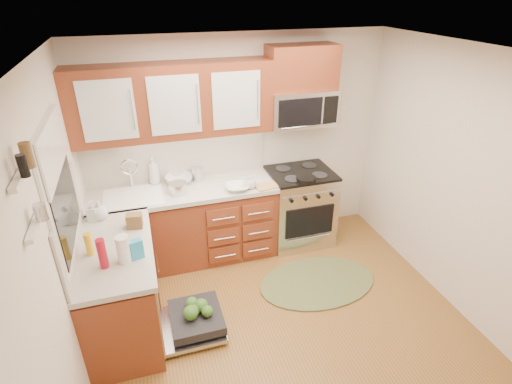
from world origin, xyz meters
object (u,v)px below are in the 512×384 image
object	(u,v)px
skillet	(306,179)
dishwasher	(192,321)
sink	(135,207)
stock_pot	(178,188)
paper_towel_roll	(123,249)
bowl_a	(237,187)
cup	(250,184)
range	(299,207)
rug	(317,282)
upper_cabinets	(173,101)
cutting_board	(267,186)
microwave	(300,107)
bowl_b	(179,180)

from	to	relation	value
skillet	dishwasher	bearing A→B (deg)	-149.06
sink	stock_pot	world-z (taller)	stock_pot
paper_towel_roll	bowl_a	bearing A→B (deg)	38.70
cup	paper_towel_roll	bearing A→B (deg)	-144.47
range	rug	world-z (taller)	range
stock_pot	rug	bearing A→B (deg)	-31.00
range	skillet	world-z (taller)	skillet
paper_towel_roll	cup	distance (m)	1.65
rug	cup	xyz separation A→B (m)	(-0.57, 0.69, 0.97)
rug	stock_pot	world-z (taller)	stock_pot
upper_cabinets	skillet	world-z (taller)	upper_cabinets
upper_cabinets	rug	xyz separation A→B (m)	(1.29, -1.01, -1.86)
stock_pot	range	bearing A→B (deg)	2.54
bowl_a	cutting_board	bearing A→B (deg)	-5.17
cup	range	bearing A→B (deg)	14.70
dishwasher	bowl_a	xyz separation A→B (m)	(0.71, 0.95, 0.86)
stock_pot	cutting_board	size ratio (longest dim) A/B	0.79
upper_cabinets	range	xyz separation A→B (m)	(1.41, -0.15, -1.40)
stock_pot	bowl_a	bearing A→B (deg)	-10.46
paper_towel_roll	cup	world-z (taller)	paper_towel_roll
sink	cutting_board	bearing A→B (deg)	-7.96
upper_cabinets	dishwasher	xyz separation A→B (m)	(-0.13, -1.27, -1.77)
bowl_a	cup	size ratio (longest dim) A/B	1.83
stock_pot	sink	bearing A→B (deg)	173.42
microwave	cutting_board	world-z (taller)	microwave
microwave	cup	world-z (taller)	microwave
paper_towel_roll	bowl_a	xyz separation A→B (m)	(1.19, 0.96, -0.09)
paper_towel_roll	cup	size ratio (longest dim) A/B	1.73
cutting_board	skillet	bearing A→B (deg)	-2.52
range	dishwasher	world-z (taller)	range
upper_cabinets	paper_towel_roll	bearing A→B (deg)	-115.84
stock_pot	bowl_a	world-z (taller)	stock_pot
stock_pot	paper_towel_roll	distance (m)	1.22
microwave	paper_towel_roll	distance (m)	2.47
stock_pot	paper_towel_roll	size ratio (longest dim) A/B	0.83
microwave	range	bearing A→B (deg)	-90.00
stock_pot	cutting_board	world-z (taller)	stock_pot
sink	dishwasher	world-z (taller)	sink
microwave	rug	bearing A→B (deg)	-96.80
cup	skillet	bearing A→B (deg)	-4.45
bowl_b	microwave	bearing A→B (deg)	-2.01
stock_pot	microwave	bearing A→B (deg)	7.23
sink	paper_towel_roll	world-z (taller)	paper_towel_roll
rug	sink	bearing A→B (deg)	154.64
cutting_board	paper_towel_roll	world-z (taller)	paper_towel_roll
stock_pot	paper_towel_roll	bearing A→B (deg)	-118.00
rug	cup	distance (m)	1.32
dishwasher	cutting_board	bearing A→B (deg)	41.50
cutting_board	bowl_a	bearing A→B (deg)	174.83
upper_cabinets	rug	bearing A→B (deg)	-38.22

